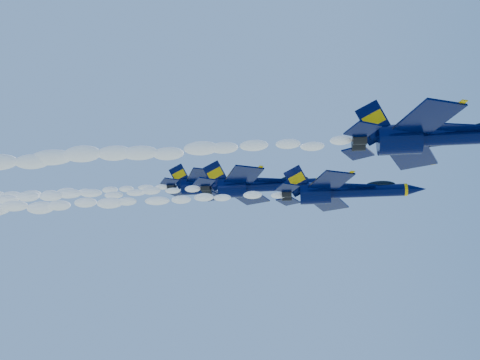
# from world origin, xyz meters

# --- Properties ---
(jet_lead) EXTENTS (19.24, 15.78, 7.15)m
(jet_lead) POSITION_xyz_m (16.86, -14.78, 150.91)
(jet_lead) COLOR black
(smoke_trail_jet_lead) EXTENTS (58.52, 2.45, 2.21)m
(smoke_trail_jet_lead) POSITION_xyz_m (-20.62, -14.78, 150.43)
(smoke_trail_jet_lead) COLOR white
(jet_second) EXTENTS (16.69, 13.69, 6.20)m
(jet_second) POSITION_xyz_m (8.39, -2.04, 150.32)
(jet_second) COLOR black
(smoke_trail_jet_second) EXTENTS (58.52, 2.13, 1.91)m
(smoke_trail_jet_second) POSITION_xyz_m (-28.00, -2.04, 149.86)
(smoke_trail_jet_second) COLOR white
(jet_third) EXTENTS (18.09, 14.84, 6.72)m
(jet_third) POSITION_xyz_m (-2.03, 6.04, 154.56)
(jet_third) COLOR black
(jet_fourth) EXTENTS (16.89, 13.86, 6.28)m
(jet_fourth) POSITION_xyz_m (-9.04, 13.85, 157.96)
(jet_fourth) COLOR black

